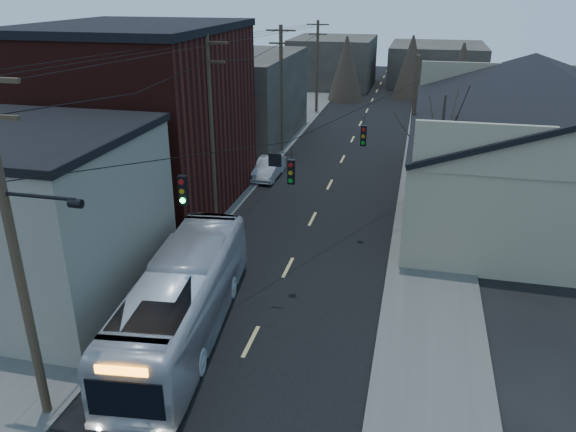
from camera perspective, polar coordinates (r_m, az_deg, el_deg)
name	(u,v)px	position (r m, az deg, el deg)	size (l,w,h in m)	color
road_surface	(339,167)	(40.78, 5.17, 5.00)	(9.00, 110.00, 0.02)	black
sidewalk_left	(252,160)	(42.11, -3.65, 5.68)	(4.00, 110.00, 0.12)	#474744
sidewalk_right	(431,173)	(40.44, 14.34, 4.30)	(4.00, 110.00, 0.12)	#474744
building_clapboard	(37,222)	(24.26, -24.10, -0.58)	(8.00, 8.00, 7.00)	slate
building_brick	(140,122)	(33.19, -14.79, 9.22)	(10.00, 12.00, 10.00)	black
building_left_far	(237,98)	(47.75, -5.18, 11.89)	(9.00, 14.00, 7.00)	#2F2B26
warehouse	(552,163)	(35.72, 25.23, 4.88)	(16.16, 20.60, 7.73)	gray
building_far_left	(333,62)	(74.99, 4.62, 15.36)	(10.00, 12.00, 6.00)	#2F2B26
building_far_right	(436,64)	(79.17, 14.85, 14.72)	(12.00, 14.00, 5.00)	#2F2B26
bare_tree	(438,166)	(29.85, 15.01, 4.96)	(0.40, 0.40, 7.20)	black
utility_lines	(276,114)	(34.53, -1.20, 10.37)	(11.24, 45.28, 10.50)	#382B1E
bus	(183,300)	(21.06, -10.65, -8.36)	(2.58, 11.01, 3.07)	#B3B7C0
parked_car	(269,168)	(38.17, -1.99, 4.89)	(1.42, 4.08, 1.34)	#AAABB2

